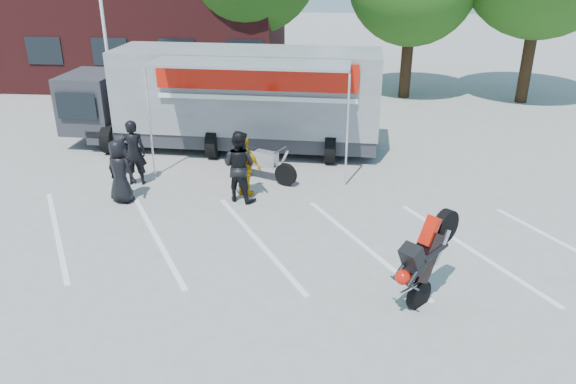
# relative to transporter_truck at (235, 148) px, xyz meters

# --- Properties ---
(ground) EXTENTS (100.00, 100.00, 0.00)m
(ground) POSITION_rel_transporter_truck_xyz_m (1.42, -7.40, 0.00)
(ground) COLOR #9A9A95
(ground) RESTS_ON ground
(parking_bay_lines) EXTENTS (18.09, 13.33, 0.01)m
(parking_bay_lines) POSITION_rel_transporter_truck_xyz_m (1.42, -6.40, 0.01)
(parking_bay_lines) COLOR white
(parking_bay_lines) RESTS_ON ground
(office_building) EXTENTS (18.00, 8.00, 7.00)m
(office_building) POSITION_rel_transporter_truck_xyz_m (-8.58, 10.60, 3.50)
(office_building) COLOR #4C1819
(office_building) RESTS_ON ground
(transporter_truck) EXTENTS (10.52, 5.47, 3.27)m
(transporter_truck) POSITION_rel_transporter_truck_xyz_m (0.00, 0.00, 0.00)
(transporter_truck) COLOR #919499
(transporter_truck) RESTS_ON ground
(parked_motorcycle) EXTENTS (2.31, 1.58, 1.15)m
(parked_motorcycle) POSITION_rel_transporter_truck_xyz_m (1.30, -2.75, 0.00)
(parked_motorcycle) COLOR #ADADB1
(parked_motorcycle) RESTS_ON ground
(stunt_bike_rider) EXTENTS (1.73, 1.78, 1.98)m
(stunt_bike_rider) POSITION_rel_transporter_truck_xyz_m (5.37, -8.21, 0.00)
(stunt_bike_rider) COLOR black
(stunt_bike_rider) RESTS_ON ground
(spectator_leather_a) EXTENTS (0.98, 0.82, 1.71)m
(spectator_leather_a) POSITION_rel_transporter_truck_xyz_m (-2.23, -4.49, 0.86)
(spectator_leather_a) COLOR black
(spectator_leather_a) RESTS_ON ground
(spectator_leather_b) EXTENTS (0.74, 0.54, 1.88)m
(spectator_leather_b) POSITION_rel_transporter_truck_xyz_m (-2.27, -3.29, 0.94)
(spectator_leather_b) COLOR black
(spectator_leather_b) RESTS_ON ground
(spectator_leather_c) EXTENTS (1.13, 1.02, 1.92)m
(spectator_leather_c) POSITION_rel_transporter_truck_xyz_m (0.85, -4.14, 0.96)
(spectator_leather_c) COLOR black
(spectator_leather_c) RESTS_ON ground
(spectator_hivis) EXTENTS (1.05, 0.77, 1.66)m
(spectator_hivis) POSITION_rel_transporter_truck_xyz_m (0.96, -3.84, 0.83)
(spectator_hivis) COLOR #E6A70C
(spectator_hivis) RESTS_ON ground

